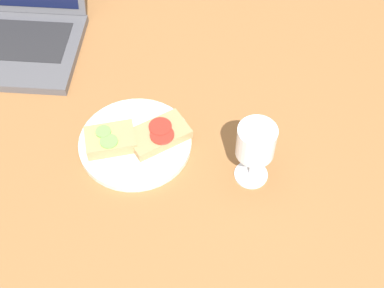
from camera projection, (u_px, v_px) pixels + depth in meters
wooden_table at (162, 162)px, 104.24cm from camera, size 140.00×140.00×3.00cm
plate at (135, 143)px, 104.31cm from camera, size 22.00×22.00×1.34cm
sandwich_with_tomato at (159, 134)px, 103.33cm from camera, size 13.48×12.33×2.51cm
sandwich_with_cucumber at (110, 140)px, 102.25cm from camera, size 10.91×8.98×3.03cm
wine_glass at (256, 144)px, 92.73cm from camera, size 6.93×6.93×13.59cm
laptop at (13, 25)px, 119.81cm from camera, size 30.01×29.98×22.89cm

